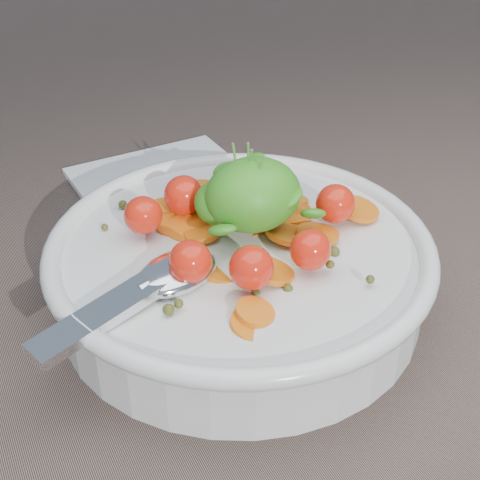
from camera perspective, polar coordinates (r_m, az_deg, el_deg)
name	(u,v)px	position (r m, az deg, el deg)	size (l,w,h in m)	color
ground	(202,291)	(0.54, -3.30, -4.38)	(6.00, 6.00, 0.00)	#725C51
bowl	(240,265)	(0.51, -0.01, -2.16)	(0.31, 0.29, 0.12)	silver
napkin	(165,182)	(0.69, -6.45, 4.98)	(0.17, 0.15, 0.01)	white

